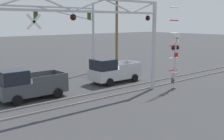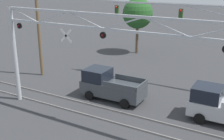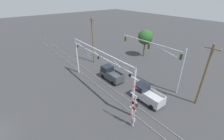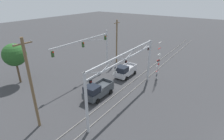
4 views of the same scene
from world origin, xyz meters
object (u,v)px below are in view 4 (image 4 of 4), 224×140
object	(u,v)px
crossing_gantry	(126,70)
pickup_truck_following	(125,71)
traffic_signal_span	(95,46)
pickup_truck_lead	(97,91)
background_tree_beyond_span	(14,55)
utility_pole_right	(117,41)
utility_pole_left	(31,85)
crossing_signal_mast	(158,66)

from	to	relation	value
crossing_gantry	pickup_truck_following	distance (m)	8.21
traffic_signal_span	pickup_truck_lead	xyz separation A→B (m)	(-6.39, -5.50, -4.04)
crossing_gantry	background_tree_beyond_span	world-z (taller)	crossing_gantry
crossing_gantry	utility_pole_right	distance (m)	14.26
pickup_truck_lead	utility_pole_left	distance (m)	9.19
crossing_signal_mast	pickup_truck_following	world-z (taller)	crossing_signal_mast
background_tree_beyond_span	pickup_truck_lead	bearing A→B (deg)	-73.94
utility_pole_left	utility_pole_right	distance (m)	21.22
crossing_signal_mast	pickup_truck_lead	distance (m)	11.19
crossing_signal_mast	background_tree_beyond_span	distance (m)	22.65
background_tree_beyond_span	crossing_gantry	bearing A→B (deg)	-72.21
pickup_truck_following	crossing_gantry	bearing A→B (deg)	-149.01
pickup_truck_lead	background_tree_beyond_span	size ratio (longest dim) A/B	0.73
utility_pole_left	crossing_signal_mast	bearing A→B (deg)	-18.47
pickup_truck_following	background_tree_beyond_span	xyz separation A→B (m)	(-11.72, 12.78, 3.66)
crossing_gantry	crossing_signal_mast	bearing A→B (deg)	-7.27
crossing_gantry	pickup_truck_lead	xyz separation A→B (m)	(-1.55, 3.49, -3.46)
pickup_truck_following	utility_pole_left	world-z (taller)	utility_pole_left
background_tree_beyond_span	crossing_signal_mast	bearing A→B (deg)	-51.86
utility_pole_right	background_tree_beyond_span	xyz separation A→B (m)	(-16.53, 7.79, 0.17)
utility_pole_right	background_tree_beyond_span	bearing A→B (deg)	154.76
pickup_truck_following	utility_pole_left	bearing A→B (deg)	175.85
traffic_signal_span	utility_pole_left	xyz separation A→B (m)	(-14.51, -3.99, -0.02)
traffic_signal_span	pickup_truck_following	xyz separation A→B (m)	(1.55, -5.15, -4.04)
crossing_signal_mast	utility_pole_left	bearing A→B (deg)	161.53
crossing_signal_mast	pickup_truck_following	xyz separation A→B (m)	(-2.19, 4.93, -1.27)
crossing_gantry	pickup_truck_lead	size ratio (longest dim) A/B	3.17
crossing_signal_mast	traffic_signal_span	world-z (taller)	traffic_signal_span
traffic_signal_span	pickup_truck_following	world-z (taller)	traffic_signal_span
utility_pole_right	traffic_signal_span	bearing A→B (deg)	178.53
crossing_signal_mast	traffic_signal_span	distance (m)	11.11
crossing_signal_mast	traffic_signal_span	xyz separation A→B (m)	(-3.74, 10.09, 2.77)
pickup_truck_following	utility_pole_left	distance (m)	16.60
background_tree_beyond_span	utility_pole_right	bearing A→B (deg)	-25.24
background_tree_beyond_span	pickup_truck_following	bearing A→B (deg)	-47.48
traffic_signal_span	background_tree_beyond_span	distance (m)	12.72
traffic_signal_span	utility_pole_right	distance (m)	6.39
traffic_signal_span	utility_pole_right	world-z (taller)	utility_pole_right
crossing_gantry	crossing_signal_mast	distance (m)	8.92
pickup_truck_following	background_tree_beyond_span	distance (m)	17.72
utility_pole_left	utility_pole_right	xyz separation A→B (m)	(20.87, 3.82, -0.53)
traffic_signal_span	utility_pole_left	distance (m)	15.05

